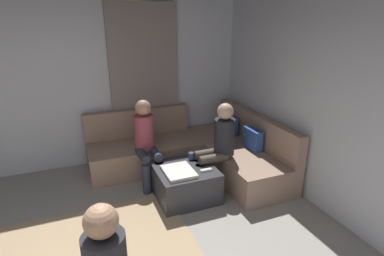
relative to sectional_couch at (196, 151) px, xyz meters
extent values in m
cube|color=silver|center=(2.08, 1.06, 1.07)|extent=(6.00, 0.12, 2.70)
cube|color=silver|center=(-0.86, -1.88, 1.07)|extent=(0.12, 6.00, 2.70)
cube|color=gray|center=(-0.76, -0.58, 0.97)|extent=(0.06, 1.10, 2.50)
cube|color=#9E7F6B|center=(0.30, 0.53, -0.07)|extent=(2.10, 0.85, 0.42)
cube|color=#9E7F6B|center=(0.30, 0.88, 0.36)|extent=(2.10, 0.14, 0.45)
cube|color=#9E7F6B|center=(-0.32, -0.75, -0.07)|extent=(0.85, 1.70, 0.42)
cube|color=#9E7F6B|center=(-0.68, -0.75, 0.36)|extent=(0.14, 1.70, 0.45)
cube|color=#3359B2|center=(-0.20, 0.70, 0.26)|extent=(0.36, 0.12, 0.36)
cube|color=#3359B2|center=(0.50, 0.70, 0.26)|extent=(0.36, 0.12, 0.36)
cube|color=#333338|center=(0.73, -0.46, -0.07)|extent=(0.76, 0.76, 0.42)
cube|color=white|center=(0.83, -0.58, 0.16)|extent=(0.44, 0.36, 0.04)
cylinder|color=#334C72|center=(0.51, -0.28, 0.19)|extent=(0.08, 0.08, 0.10)
cube|color=white|center=(0.91, -0.24, 0.15)|extent=(0.05, 0.15, 0.02)
cylinder|color=brown|center=(0.73, -0.25, -0.07)|extent=(0.12, 0.12, 0.42)
cylinder|color=brown|center=(0.55, -0.25, -0.07)|extent=(0.12, 0.12, 0.42)
cylinder|color=brown|center=(0.73, -0.05, 0.20)|extent=(0.12, 0.40, 0.12)
cylinder|color=brown|center=(0.55, -0.05, 0.20)|extent=(0.12, 0.40, 0.12)
cylinder|color=#26262D|center=(0.64, 0.15, 0.45)|extent=(0.28, 0.28, 0.50)
sphere|color=#D8AD8C|center=(0.64, 0.15, 0.81)|extent=(0.22, 0.22, 0.22)
cylinder|color=#2D3347|center=(0.45, -0.72, -0.07)|extent=(0.12, 0.12, 0.42)
cylinder|color=#2D3347|center=(0.45, -0.90, -0.07)|extent=(0.12, 0.12, 0.42)
cylinder|color=#2D3347|center=(0.25, -0.72, 0.20)|extent=(0.40, 0.12, 0.12)
cylinder|color=#2D3347|center=(0.25, -0.90, 0.20)|extent=(0.40, 0.12, 0.12)
cylinder|color=#993F4C|center=(0.05, -0.81, 0.45)|extent=(0.28, 0.28, 0.50)
sphere|color=tan|center=(0.05, -0.81, 0.81)|extent=(0.22, 0.22, 0.22)
sphere|color=tan|center=(2.40, -1.64, 0.79)|extent=(0.22, 0.22, 0.22)
camera|label=1|loc=(4.06, -1.71, 1.95)|focal=28.63mm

